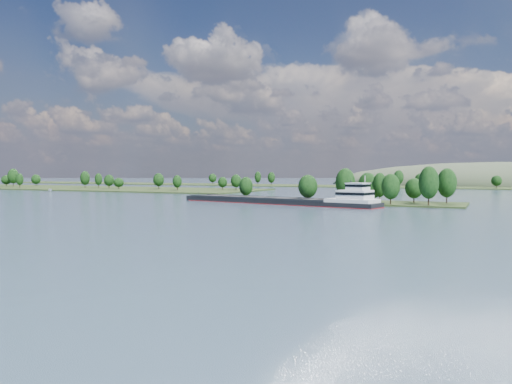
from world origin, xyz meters
The scene contains 7 objects.
ground centered at (0.00, 120.00, 0.00)m, with size 1800.00×1800.00×0.00m, color #314355.
tree_island centered at (8.86, 178.66, 4.37)m, with size 100.00×31.86×15.47m.
left_bank centered at (-228.92, 260.14, 0.88)m, with size 300.00×80.00×16.09m.
back_shoreline centered at (8.83, 399.88, 0.71)m, with size 900.00×60.00×14.85m.
hill_west centered at (60.00, 500.00, 0.00)m, with size 320.00×160.00×44.00m, color #3B4831.
cargo_barge centered at (-15.00, 161.92, 1.53)m, with size 89.75×29.00×12.10m.
motorboat centered at (-196.07, 207.97, 1.01)m, with size 1.96×5.21×2.01m, color silver.
Camera 1 is at (59.28, -20.23, 12.82)m, focal length 35.00 mm.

